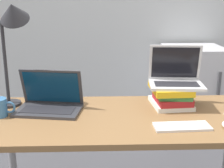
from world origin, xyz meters
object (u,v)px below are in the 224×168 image
at_px(book_stack, 171,95).
at_px(wireless_keyboard, 182,126).
at_px(desk_lamp, 12,25).
at_px(mini_fridge, 191,92).
at_px(laptop_on_books, 176,77).
at_px(laptop_left, 50,103).

distance_m(book_stack, wireless_keyboard, 0.32).
xyz_separation_m(desk_lamp, mini_fridge, (1.37, 1.16, -0.76)).
height_order(book_stack, mini_fridge, mini_fridge).
bearing_deg(desk_lamp, book_stack, -1.18).
relative_size(book_stack, laptop_on_books, 0.88).
xyz_separation_m(laptop_on_books, wireless_keyboard, (-0.04, -0.33, -0.17)).
relative_size(laptop_on_books, desk_lamp, 0.50).
height_order(wireless_keyboard, mini_fridge, mini_fridge).
bearing_deg(laptop_on_books, laptop_left, -175.26).
distance_m(desk_lamp, mini_fridge, 1.95).
bearing_deg(mini_fridge, wireless_keyboard, -108.10).
distance_m(laptop_left, laptop_on_books, 0.74).
bearing_deg(laptop_left, desk_lamp, 160.10).
height_order(book_stack, laptop_on_books, laptop_on_books).
relative_size(wireless_keyboard, mini_fridge, 0.32).
bearing_deg(desk_lamp, wireless_keyboard, -20.82).
xyz_separation_m(laptop_left, laptop_on_books, (0.73, 0.06, 0.13)).
distance_m(laptop_left, wireless_keyboard, 0.74).
bearing_deg(laptop_on_books, desk_lamp, 179.44).
relative_size(wireless_keyboard, desk_lamp, 0.45).
distance_m(laptop_left, desk_lamp, 0.47).
bearing_deg(wireless_keyboard, desk_lamp, 159.18).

